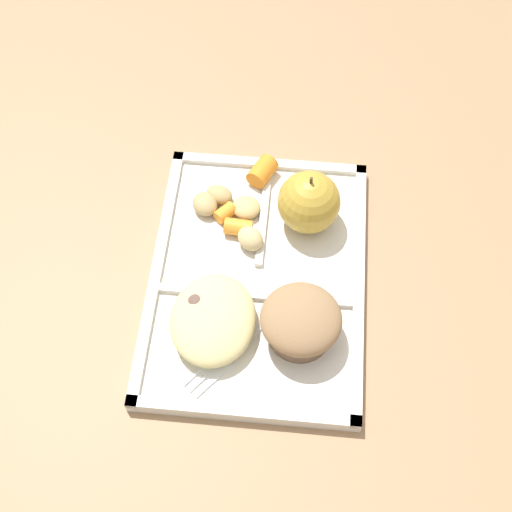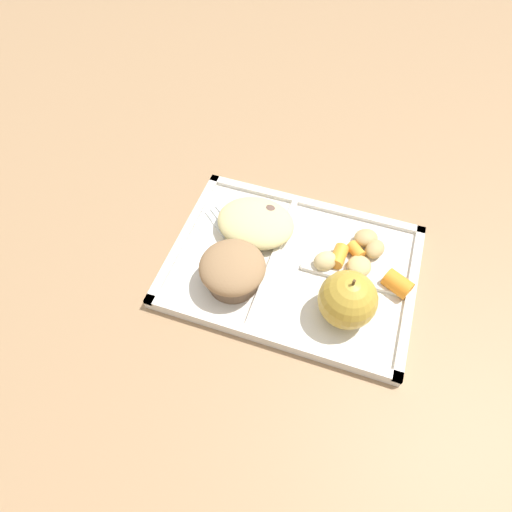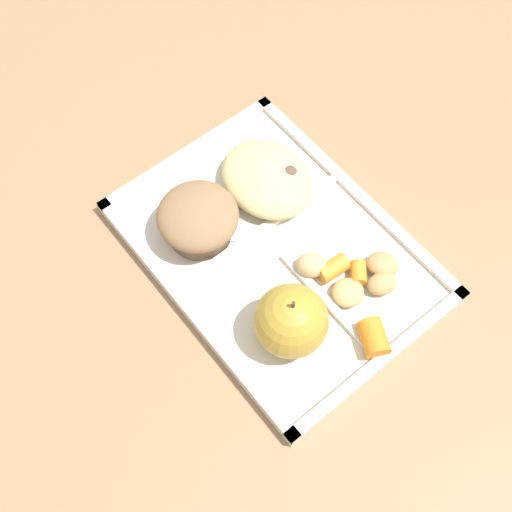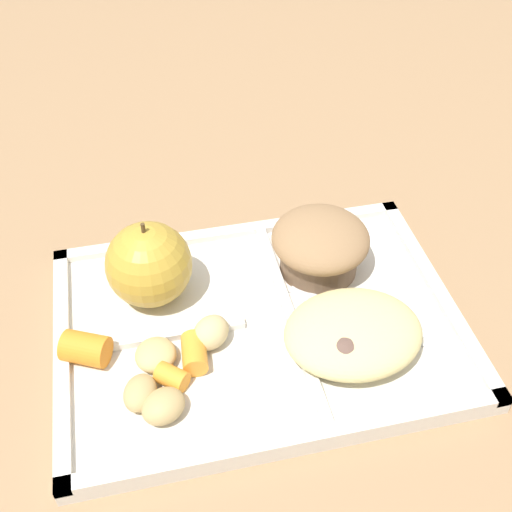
# 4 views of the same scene
# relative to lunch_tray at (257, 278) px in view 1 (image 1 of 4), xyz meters

# --- Properties ---
(ground) EXTENTS (6.00, 6.00, 0.00)m
(ground) POSITION_rel_lunch_tray_xyz_m (0.00, 0.00, -0.01)
(ground) COLOR #997551
(lunch_tray) EXTENTS (0.35, 0.26, 0.02)m
(lunch_tray) POSITION_rel_lunch_tray_xyz_m (0.00, 0.00, 0.00)
(lunch_tray) COLOR silver
(lunch_tray) RESTS_ON ground
(green_apple) EXTENTS (0.08, 0.08, 0.09)m
(green_apple) POSITION_rel_lunch_tray_xyz_m (-0.09, 0.05, 0.04)
(green_apple) COLOR #B79333
(green_apple) RESTS_ON lunch_tray
(bran_muffin) EXTENTS (0.09, 0.09, 0.06)m
(bran_muffin) POSITION_rel_lunch_tray_xyz_m (0.07, 0.05, 0.04)
(bran_muffin) COLOR brown
(bran_muffin) RESTS_ON lunch_tray
(carrot_slice_center) EXTENTS (0.03, 0.03, 0.02)m
(carrot_slice_center) POSITION_rel_lunch_tray_xyz_m (-0.08, -0.05, 0.01)
(carrot_slice_center) COLOR orange
(carrot_slice_center) RESTS_ON lunch_tray
(carrot_slice_edge) EXTENTS (0.05, 0.04, 0.03)m
(carrot_slice_edge) POSITION_rel_lunch_tray_xyz_m (-0.15, -0.01, 0.02)
(carrot_slice_edge) COLOR orange
(carrot_slice_edge) RESTS_ON lunch_tray
(carrot_slice_back) EXTENTS (0.02, 0.04, 0.02)m
(carrot_slice_back) POSITION_rel_lunch_tray_xyz_m (-0.06, -0.03, 0.02)
(carrot_slice_back) COLOR orange
(carrot_slice_back) RESTS_ON lunch_tray
(potato_chunk_corner) EXTENTS (0.04, 0.04, 0.02)m
(potato_chunk_corner) POSITION_rel_lunch_tray_xyz_m (-0.09, -0.02, 0.01)
(potato_chunk_corner) COLOR tan
(potato_chunk_corner) RESTS_ON lunch_tray
(potato_chunk_golden) EXTENTS (0.04, 0.04, 0.03)m
(potato_chunk_golden) POSITION_rel_lunch_tray_xyz_m (-0.04, -0.01, 0.02)
(potato_chunk_golden) COLOR tan
(potato_chunk_golden) RESTS_ON lunch_tray
(potato_chunk_large) EXTENTS (0.05, 0.04, 0.02)m
(potato_chunk_large) POSITION_rel_lunch_tray_xyz_m (-0.09, -0.08, 0.02)
(potato_chunk_large) COLOR tan
(potato_chunk_large) RESTS_ON lunch_tray
(potato_chunk_wedge) EXTENTS (0.04, 0.04, 0.02)m
(potato_chunk_wedge) POSITION_rel_lunch_tray_xyz_m (-0.11, -0.06, 0.02)
(potato_chunk_wedge) COLOR tan
(potato_chunk_wedge) RESTS_ON lunch_tray
(egg_noodle_pile) EXTENTS (0.12, 0.10, 0.04)m
(egg_noodle_pile) POSITION_rel_lunch_tray_xyz_m (0.07, -0.04, 0.02)
(egg_noodle_pile) COLOR #D6C684
(egg_noodle_pile) RESTS_ON lunch_tray
(meatball_side) EXTENTS (0.03, 0.03, 0.03)m
(meatball_side) POSITION_rel_lunch_tray_xyz_m (0.06, -0.06, 0.02)
(meatball_side) COLOR #755B4C
(meatball_side) RESTS_ON lunch_tray
(meatball_back) EXTENTS (0.03, 0.03, 0.03)m
(meatball_back) POSITION_rel_lunch_tray_xyz_m (0.08, -0.04, 0.02)
(meatball_back) COLOR brown
(meatball_back) RESTS_ON lunch_tray
(meatball_center) EXTENTS (0.03, 0.03, 0.03)m
(meatball_center) POSITION_rel_lunch_tray_xyz_m (0.05, -0.06, 0.02)
(meatball_center) COLOR brown
(meatball_center) RESTS_ON lunch_tray
(meatball_front) EXTENTS (0.04, 0.04, 0.04)m
(meatball_front) POSITION_rel_lunch_tray_xyz_m (0.06, -0.06, 0.02)
(meatball_front) COLOR brown
(meatball_front) RESTS_ON lunch_tray
(plastic_fork) EXTENTS (0.13, 0.10, 0.00)m
(plastic_fork) POSITION_rel_lunch_tray_xyz_m (0.11, -0.02, 0.01)
(plastic_fork) COLOR silver
(plastic_fork) RESTS_ON lunch_tray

